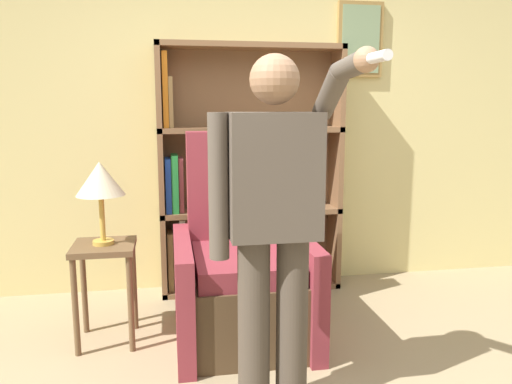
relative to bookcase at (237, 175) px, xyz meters
name	(u,v)px	position (x,y,z in m)	size (l,w,h in m)	color
wall_back	(252,113)	(0.14, 0.15, 0.48)	(8.00, 0.11, 2.80)	#DBCC84
bookcase	(237,175)	(0.00, 0.00, 0.00)	(1.42, 0.28, 1.92)	brown
armchair	(241,276)	(-0.09, -0.82, -0.54)	(0.84, 0.90, 1.29)	#4C3823
person_standing	(274,219)	(-0.07, -1.69, 0.03)	(0.55, 0.78, 1.68)	#473D33
side_table	(105,266)	(-0.93, -0.78, -0.44)	(0.37, 0.37, 0.63)	brown
table_lamp	(100,181)	(-0.93, -0.78, 0.09)	(0.29, 0.29, 0.50)	gold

